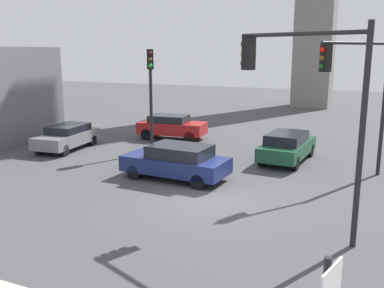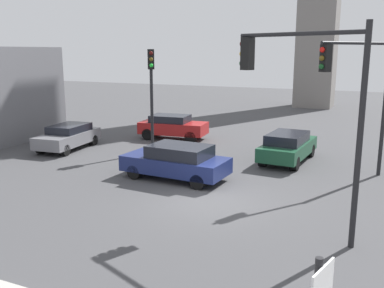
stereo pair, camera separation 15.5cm
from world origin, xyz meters
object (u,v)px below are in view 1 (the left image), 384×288
Objects in this scene: traffic_light_2 at (151,82)px; car_1 at (287,146)px; car_2 at (67,137)px; car_5 at (177,161)px; traffic_light_1 at (304,86)px; traffic_light_0 at (358,80)px; car_4 at (171,126)px.

traffic_light_2 is 1.21× the size of car_1.
car_5 is (7.88, -2.56, 0.05)m from car_2.
traffic_light_2 is (-8.83, 6.81, -0.56)m from traffic_light_1.
car_2 is (-14.55, -0.14, -3.43)m from traffic_light_0.
car_2 is (-13.44, 5.65, -3.57)m from traffic_light_1.
traffic_light_1 reaches higher than car_5.
car_1 is 1.06× the size of car_4.
car_1 is 1.06× the size of car_2.
car_4 is at bearing -25.90° from traffic_light_1.
car_1 is at bearing -123.86° from car_5.
car_2 is 6.21m from car_4.
car_2 is at bearing -15.02° from car_5.
traffic_light_0 reaches higher than car_4.
traffic_light_0 is 12.09m from car_4.
car_2 is (-4.61, -1.15, -3.01)m from traffic_light_2.
car_4 is (-10.64, 4.68, -3.35)m from traffic_light_0.
traffic_light_0 reaches higher than car_2.
traffic_light_1 is 1.36× the size of car_1.
traffic_light_2 is at bearing 102.69° from car_1.
car_5 is at bearing 8.26° from traffic_light_2.
traffic_light_0 is 14.95m from car_2.
car_1 is 7.99m from car_4.
traffic_light_1 is 14.58m from car_4.
traffic_light_2 is 1.19× the size of car_5.
traffic_light_2 is at bearing -45.65° from car_5.
car_1 is (-3.08, 2.09, -3.37)m from traffic_light_0.
car_5 is at bearing -67.78° from car_4.
car_5 is at bearing 146.93° from car_1.
traffic_light_2 is 5.76m from car_5.
car_2 is 1.00× the size of car_4.
traffic_light_2 reaches higher than car_1.
traffic_light_1 is 8.85m from car_1.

